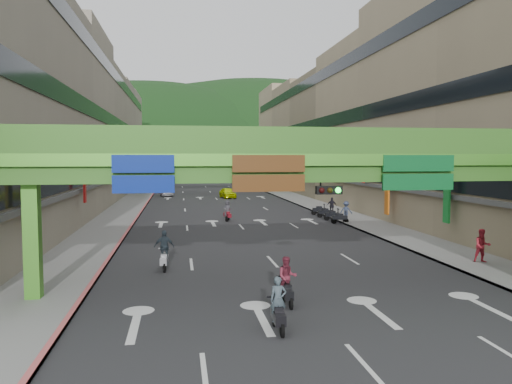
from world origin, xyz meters
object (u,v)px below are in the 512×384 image
object	(u,v)px
overpass_near	(323,173)
scooter_rider_near	(278,307)
scooter_rider_mid	(287,281)
pedestrian_red	(482,248)
car_yellow	(228,193)
car_silver	(166,191)

from	to	relation	value
overpass_near	scooter_rider_near	world-z (taller)	overpass_near
scooter_rider_near	overpass_near	bearing A→B (deg)	57.28
scooter_rider_mid	pedestrian_red	xyz separation A→B (m)	(12.05, 5.61, -0.10)
car_yellow	scooter_rider_near	bearing A→B (deg)	-102.37
overpass_near	pedestrian_red	xyz separation A→B (m)	(10.17, 4.08, -4.30)
car_yellow	car_silver	bearing A→B (deg)	144.78
scooter_rider_mid	car_silver	world-z (taller)	scooter_rider_mid
overpass_near	car_silver	size ratio (longest dim) A/B	6.10
scooter_rider_near	car_yellow	bearing A→B (deg)	86.23
scooter_rider_mid	car_yellow	xyz separation A→B (m)	(2.64, 51.34, -0.26)
overpass_near	car_silver	xyz separation A→B (m)	(-7.93, 54.17, -4.45)
scooter_rider_near	car_silver	size ratio (longest dim) A/B	0.41
scooter_rider_mid	car_yellow	size ratio (longest dim) A/B	0.45
overpass_near	car_silver	distance (m)	54.92
overpass_near	pedestrian_red	distance (m)	11.77
scooter_rider_mid	scooter_rider_near	bearing A→B (deg)	-108.07
scooter_rider_near	car_yellow	world-z (taller)	scooter_rider_near
scooter_rider_near	car_yellow	xyz separation A→B (m)	(3.57, 54.19, -0.11)
car_silver	car_yellow	distance (m)	9.72
overpass_near	car_silver	world-z (taller)	overpass_near
car_silver	car_yellow	bearing A→B (deg)	-35.29
scooter_rider_near	pedestrian_red	size ratio (longest dim) A/B	1.03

